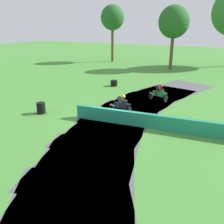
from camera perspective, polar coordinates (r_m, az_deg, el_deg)
ground_plane at (r=16.29m, az=0.37°, el=-2.39°), size 120.00×120.00×0.00m
track_asphalt at (r=15.96m, az=3.92°, el=-2.90°), size 9.99×29.43×0.01m
safety_barrier at (r=15.18m, az=21.48°, el=-3.72°), size 16.89×1.74×0.90m
motorcycle_lead_green at (r=21.02m, az=10.88°, el=4.28°), size 1.71×1.03×1.43m
motorcycle_chase_black at (r=17.76m, az=2.29°, el=1.74°), size 1.68×0.75×1.43m
tire_stack_near at (r=25.74m, az=0.46°, el=6.65°), size 0.68×0.68×0.60m
tire_stack_mid_a at (r=18.50m, az=-15.99°, el=0.89°), size 0.61×0.61×0.80m
tree_mid_rise at (r=42.56m, az=0.12°, el=20.80°), size 3.77×3.77×8.96m
tree_behind_barrier at (r=36.15m, az=14.03°, el=19.40°), size 4.11×4.11×8.46m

